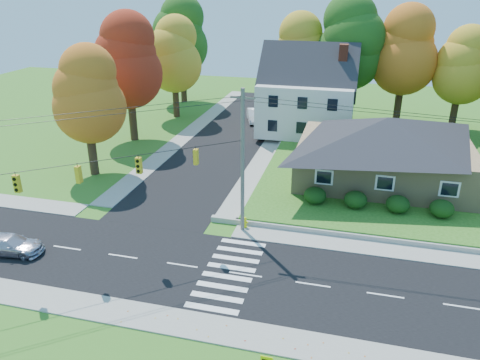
{
  "coord_description": "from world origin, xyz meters",
  "views": [
    {
      "loc": [
        5.52,
        -22.66,
        16.07
      ],
      "look_at": [
        -2.4,
        8.0,
        2.57
      ],
      "focal_mm": 35.0,
      "sensor_mm": 36.0,
      "label": 1
    }
  ],
  "objects_px": {
    "ranch_house": "(385,148)",
    "fire_hydrant": "(245,223)",
    "white_car": "(255,115)",
    "silver_sedan": "(10,245)"
  },
  "relations": [
    {
      "from": "ranch_house",
      "to": "white_car",
      "type": "relative_size",
      "value": 3.18
    },
    {
      "from": "white_car",
      "to": "fire_hydrant",
      "type": "height_order",
      "value": "white_car"
    },
    {
      "from": "ranch_house",
      "to": "white_car",
      "type": "height_order",
      "value": "ranch_house"
    },
    {
      "from": "ranch_house",
      "to": "fire_hydrant",
      "type": "xyz_separation_m",
      "value": [
        -9.43,
        -10.42,
        -2.86
      ]
    },
    {
      "from": "ranch_house",
      "to": "white_car",
      "type": "distance_m",
      "value": 22.11
    },
    {
      "from": "ranch_house",
      "to": "fire_hydrant",
      "type": "relative_size",
      "value": 17.19
    },
    {
      "from": "silver_sedan",
      "to": "white_car",
      "type": "height_order",
      "value": "white_car"
    },
    {
      "from": "fire_hydrant",
      "to": "ranch_house",
      "type": "bearing_deg",
      "value": 47.87
    },
    {
      "from": "silver_sedan",
      "to": "ranch_house",
      "type": "bearing_deg",
      "value": -59.62
    },
    {
      "from": "ranch_house",
      "to": "fire_hydrant",
      "type": "height_order",
      "value": "ranch_house"
    }
  ]
}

